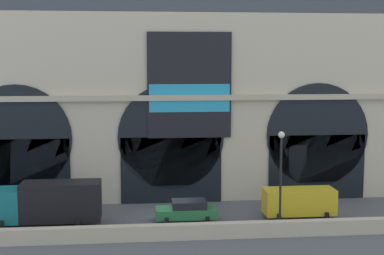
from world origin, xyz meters
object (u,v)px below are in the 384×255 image
Objects in this scene: box_truck_midwest at (48,202)px; street_lamp_quayside at (281,168)px; car_center at (187,211)px; van_mideast at (299,201)px.

street_lamp_quayside is (15.80, -3.06, 2.71)m from box_truck_midwest.
van_mideast is (8.32, 0.05, 0.44)m from car_center.
street_lamp_quayside is (-2.29, -3.23, 3.17)m from van_mideast.
box_truck_midwest reaches higher than car_center.
van_mideast is 0.75× the size of street_lamp_quayside.
street_lamp_quayside is at bearing -10.95° from box_truck_midwest.
box_truck_midwest is at bearing -179.29° from car_center.
street_lamp_quayside is at bearing -27.77° from car_center.
box_truck_midwest is at bearing 169.05° from street_lamp_quayside.
van_mideast is 5.07m from street_lamp_quayside.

